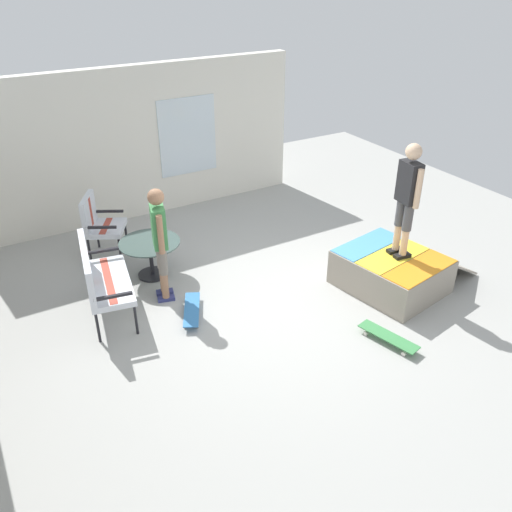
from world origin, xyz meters
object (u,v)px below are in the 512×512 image
Objects in this scene: patio_bench at (98,275)px; patio_table at (150,252)px; patio_chair_near_house at (98,221)px; person_watching at (160,237)px; person_skater at (408,193)px; skate_ramp at (392,271)px; skateboard_spare at (388,337)px; skateboard_by_bench at (192,310)px.

patio_bench reaches higher than patio_table.
person_watching is (-1.65, -0.41, 0.34)m from patio_chair_near_house.
person_skater is at bearing -132.08° from patio_chair_near_house.
skate_ramp is 2.04× the size of patio_chair_near_house.
patio_chair_near_house is 1.13× the size of patio_table.
patio_table is 0.55× the size of person_skater.
person_watching is 3.24m from skateboard_spare.
patio_table is 1.28m from skateboard_by_bench.
person_watching reaches higher than patio_chair_near_house.
patio_bench is at bearing 123.90° from patio_table.
patio_chair_near_house is at bearing 47.92° from person_skater.
person_skater is (-2.08, -2.94, 1.07)m from patio_table.
skate_ramp is 1.36m from skateboard_spare.
skate_ramp is 2.52× the size of skateboard_spare.
skate_ramp reaches higher than skateboard_by_bench.
person_skater reaches higher than patio_bench.
person_skater reaches higher than person_watching.
person_watching is at bearing 64.57° from skate_ramp.
patio_bench is at bearing 69.33° from person_skater.
skate_ramp is 1.57× the size of patio_bench.
person_watching reaches higher than skateboard_by_bench.
skateboard_spare is at bearing -133.45° from skateboard_by_bench.
person_skater is (-1.43, -3.00, 0.51)m from person_watching.
patio_table reaches higher than skateboard_by_bench.
patio_bench is 3.79m from skateboard_spare.
skateboard_spare is (-0.94, 0.98, -1.39)m from person_skater.
patio_bench is 4.22m from person_skater.
skate_ramp is at bearing -43.86° from skateboard_spare.
patio_chair_near_house is (3.05, 3.36, 0.35)m from skate_ramp.
patio_table is 3.76m from person_skater.
person_watching is at bearing 174.98° from patio_table.
skateboard_by_bench is 0.98× the size of skateboard_spare.
patio_chair_near_house is 1.12m from patio_table.
skateboard_spare is at bearing -146.97° from patio_table.
person_watching is 2.05× the size of skateboard_by_bench.
person_watching is 1.06m from skateboard_by_bench.
patio_chair_near_house is at bearing 13.91° from skateboard_by_bench.
skate_ramp is at bearing -106.08° from skateboard_by_bench.
skateboard_spare is (-0.97, 0.93, -0.18)m from skate_ramp.
patio_chair_near_house is 2.37m from skateboard_by_bench.
person_watching is 1.01× the size of person_skater.
person_watching is at bearing 13.48° from skateboard_by_bench.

